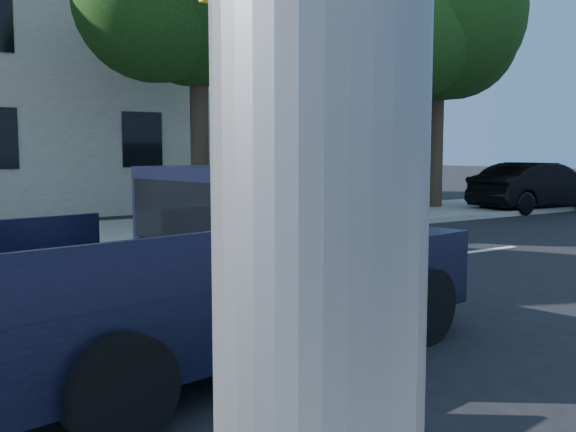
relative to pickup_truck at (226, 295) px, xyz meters
name	(u,v)px	position (x,y,z in m)	size (l,w,h in m)	color
ground	(146,395)	(-0.93, -0.44, -0.59)	(120.00, 120.00, 0.00)	black
lane_stripes	(196,287)	(1.07, 2.96, -0.58)	(21.60, 0.14, 0.01)	silver
street_tree_right	(439,24)	(12.10, 9.18, 5.13)	(6.00, 5.20, 8.60)	#332619
building_main	(44,66)	(2.07, 16.06, 3.91)	(26.00, 6.00, 9.00)	beige
pickup_truck	(226,295)	(0.00, 0.00, 0.00)	(5.10, 2.80, 1.74)	black
mail_truck	(314,191)	(6.09, 7.23, 0.36)	(4.05, 2.23, 2.16)	silver
parked_sedan	(538,187)	(14.72, 7.37, 0.17)	(4.60, 1.60, 1.52)	black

